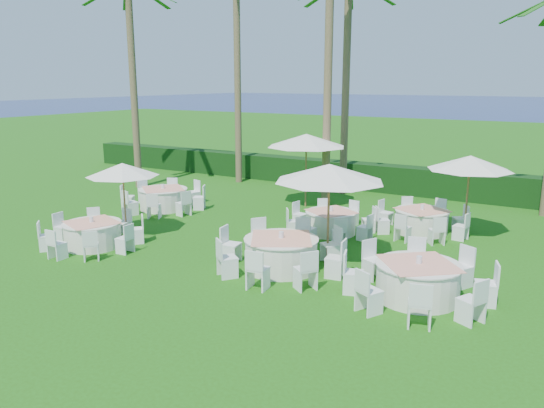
{
  "coord_description": "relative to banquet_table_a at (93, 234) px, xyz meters",
  "views": [
    {
      "loc": [
        7.87,
        -10.87,
        4.89
      ],
      "look_at": [
        0.11,
        2.41,
        1.3
      ],
      "focal_mm": 35.0,
      "sensor_mm": 36.0,
      "label": 1
    }
  ],
  "objects": [
    {
      "name": "umbrella_d",
      "position": [
        9.49,
        6.69,
        2.0
      ],
      "size": [
        2.62,
        2.62,
        2.63
      ],
      "color": "brown",
      "rests_on": "ground"
    },
    {
      "name": "banquet_table_d",
      "position": [
        -1.4,
        4.74,
        0.03
      ],
      "size": [
        3.23,
        3.23,
        0.98
      ],
      "color": "silver",
      "rests_on": "ground"
    },
    {
      "name": "palm_f",
      "position": [
        -5.37,
        7.49,
        4.63
      ],
      "size": [
        4.26,
        4.36,
        9.14
      ],
      "color": "brown",
      "rests_on": "ground"
    },
    {
      "name": "hedge",
      "position": [
        4.52,
        12.38,
        0.2
      ],
      "size": [
        34.0,
        1.0,
        1.2
      ],
      "primitive_type": "cube",
      "color": "black",
      "rests_on": "ground"
    },
    {
      "name": "palm_c",
      "position": [
        3.62,
        8.83,
        5.18
      ],
      "size": [
        4.37,
        4.25,
        10.22
      ],
      "color": "brown",
      "rests_on": "ground"
    },
    {
      "name": "ground",
      "position": [
        4.52,
        0.38,
        -0.4
      ],
      "size": [
        120.0,
        120.0,
        0.0
      ],
      "primitive_type": "plane",
      "color": "#1F540E",
      "rests_on": "ground"
    },
    {
      "name": "ocean",
      "position": [
        4.52,
        102.38,
        -0.4
      ],
      "size": [
        260.0,
        260.0,
        0.0
      ],
      "primitive_type": "plane",
      "color": "#081351",
      "rests_on": "ground"
    },
    {
      "name": "banquet_table_a",
      "position": [
        0.0,
        0.0,
        0.0
      ],
      "size": [
        3.0,
        3.0,
        0.92
      ],
      "color": "silver",
      "rests_on": "ground"
    },
    {
      "name": "umbrella_b",
      "position": [
        6.68,
        2.33,
        2.09
      ],
      "size": [
        3.01,
        3.01,
        2.73
      ],
      "color": "brown",
      "rests_on": "ground"
    },
    {
      "name": "palm_b",
      "position": [
        3.47,
        11.01,
        4.56
      ],
      "size": [
        4.38,
        4.22,
        9.01
      ],
      "color": "brown",
      "rests_on": "ground"
    },
    {
      "name": "umbrella_c",
      "position": [
        3.18,
        7.93,
        2.23
      ],
      "size": [
        3.11,
        3.11,
        2.88
      ],
      "color": "brown",
      "rests_on": "ground"
    },
    {
      "name": "banquet_table_e",
      "position": [
        5.61,
        4.94,
        -0.01
      ],
      "size": [
        2.94,
        2.94,
        0.9
      ],
      "color": "silver",
      "rests_on": "ground"
    },
    {
      "name": "banquet_table_c",
      "position": [
        9.53,
        1.02,
        0.05
      ],
      "size": [
        3.37,
        3.37,
        1.02
      ],
      "color": "silver",
      "rests_on": "ground"
    },
    {
      "name": "umbrella_a",
      "position": [
        0.03,
        1.34,
        1.76
      ],
      "size": [
        2.28,
        2.28,
        2.37
      ],
      "color": "brown",
      "rests_on": "ground"
    },
    {
      "name": "banquet_table_b",
      "position": [
        5.88,
        1.14,
        0.06
      ],
      "size": [
        3.47,
        3.47,
        1.03
      ],
      "color": "silver",
      "rests_on": "ground"
    },
    {
      "name": "banquet_table_f",
      "position": [
        8.15,
        6.54,
        0.01
      ],
      "size": [
        3.06,
        3.06,
        0.93
      ],
      "color": "silver",
      "rests_on": "ground"
    },
    {
      "name": "palm_a",
      "position": [
        -2.03,
        10.95,
        5.29
      ],
      "size": [
        4.33,
        4.31,
        10.42
      ],
      "color": "brown",
      "rests_on": "ground"
    }
  ]
}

